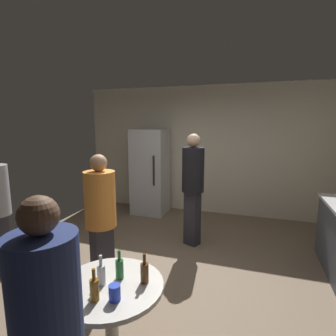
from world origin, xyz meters
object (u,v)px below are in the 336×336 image
object	(u,v)px
refrigerator	(150,172)
foreground_table	(111,297)
person_in_navy_shirt	(48,326)
plastic_cup_blue	(115,293)
beer_bottle_amber	(94,289)
beer_bottle_green	(120,268)
beer_bottle_brown	(145,272)
person_in_black_shirt	(193,181)
beer_bottle_clear	(102,274)
person_in_orange_shirt	(101,214)

from	to	relation	value
refrigerator	foreground_table	world-z (taller)	refrigerator
person_in_navy_shirt	plastic_cup_blue	bearing A→B (deg)	-31.21
beer_bottle_amber	beer_bottle_green	bearing A→B (deg)	82.73
beer_bottle_amber	plastic_cup_blue	size ratio (longest dim) A/B	2.09
beer_bottle_brown	beer_bottle_green	size ratio (longest dim) A/B	1.00
beer_bottle_brown	person_in_black_shirt	xyz separation A→B (m)	(-0.15, 2.26, 0.22)
refrigerator	beer_bottle_clear	world-z (taller)	refrigerator
beer_bottle_amber	plastic_cup_blue	world-z (taller)	beer_bottle_amber
person_in_navy_shirt	person_in_orange_shirt	bearing A→B (deg)	0.55
refrigerator	plastic_cup_blue	bearing A→B (deg)	-71.55
beer_bottle_clear	person_in_orange_shirt	world-z (taller)	person_in_orange_shirt
refrigerator	beer_bottle_clear	distance (m)	3.79
beer_bottle_brown	beer_bottle_clear	distance (m)	0.32
beer_bottle_green	person_in_black_shirt	distance (m)	2.28
plastic_cup_blue	person_in_orange_shirt	bearing A→B (deg)	126.19
beer_bottle_amber	beer_bottle_brown	size ratio (longest dim) A/B	1.00
beer_bottle_brown	person_in_orange_shirt	xyz separation A→B (m)	(-0.85, 0.76, 0.11)
beer_bottle_brown	person_in_navy_shirt	distance (m)	0.80
foreground_table	plastic_cup_blue	world-z (taller)	plastic_cup_blue
refrigerator	person_in_navy_shirt	size ratio (longest dim) A/B	1.13
beer_bottle_clear	person_in_black_shirt	bearing A→B (deg)	86.64
plastic_cup_blue	person_in_navy_shirt	bearing A→B (deg)	-98.25
beer_bottle_amber	plastic_cup_blue	distance (m)	0.14
refrigerator	beer_bottle_amber	bearing A→B (deg)	-73.50
person_in_black_shirt	foreground_table	bearing A→B (deg)	21.61
beer_bottle_clear	plastic_cup_blue	xyz separation A→B (m)	(0.18, -0.13, -0.03)
plastic_cup_blue	person_in_black_shirt	xyz separation A→B (m)	(-0.04, 2.51, 0.25)
foreground_table	beer_bottle_green	world-z (taller)	beer_bottle_green
beer_bottle_green	person_in_black_shirt	world-z (taller)	person_in_black_shirt
person_in_black_shirt	beer_bottle_clear	bearing A→B (deg)	20.27
plastic_cup_blue	person_in_navy_shirt	size ratio (longest dim) A/B	0.07
beer_bottle_clear	person_in_orange_shirt	distance (m)	1.05
foreground_table	person_in_navy_shirt	size ratio (longest dim) A/B	0.50
refrigerator	beer_bottle_brown	world-z (taller)	refrigerator
person_in_orange_shirt	person_in_black_shirt	xyz separation A→B (m)	(0.70, 1.50, 0.11)
beer_bottle_amber	person_in_black_shirt	world-z (taller)	person_in_black_shirt
beer_bottle_clear	person_in_navy_shirt	size ratio (longest dim) A/B	0.14
beer_bottle_green	person_in_navy_shirt	xyz separation A→B (m)	(0.02, -0.76, 0.11)
beer_bottle_brown	person_in_navy_shirt	size ratio (longest dim) A/B	0.14
foreground_table	beer_bottle_amber	world-z (taller)	beer_bottle_amber
plastic_cup_blue	refrigerator	bearing A→B (deg)	108.45
beer_bottle_green	person_in_navy_shirt	world-z (taller)	person_in_navy_shirt
refrigerator	beer_bottle_green	xyz separation A→B (m)	(1.16, -3.52, -0.08)
refrigerator	person_in_black_shirt	distance (m)	1.75
beer_bottle_brown	person_in_navy_shirt	bearing A→B (deg)	-103.59
beer_bottle_brown	beer_bottle_clear	world-z (taller)	same
refrigerator	beer_bottle_brown	bearing A→B (deg)	-68.73
beer_bottle_green	beer_bottle_clear	distance (m)	0.14
beer_bottle_clear	person_in_black_shirt	distance (m)	2.40
person_in_black_shirt	beer_bottle_brown	bearing A→B (deg)	27.46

